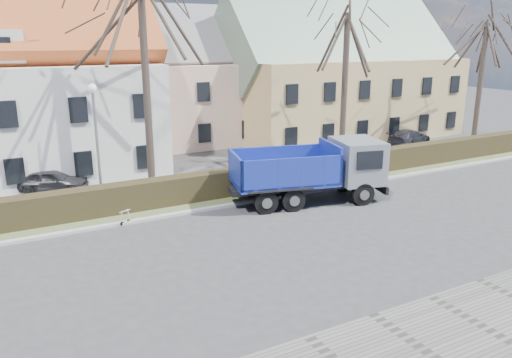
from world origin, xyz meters
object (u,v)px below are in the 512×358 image
parked_car_a (52,180)px  parked_car_b (409,138)px  streetlight (98,148)px  cart_frame (121,218)px  dump_truck (303,172)px

parked_car_a → parked_car_b: size_ratio=0.86×
streetlight → parked_car_b: streetlight is taller
streetlight → parked_car_b: (22.64, 3.71, -2.29)m
cart_frame → parked_car_a: 6.79m
parked_car_a → streetlight: bearing=-131.9°
dump_truck → parked_car_b: 15.72m
streetlight → dump_truck: bearing=-21.8°
cart_frame → parked_car_b: 23.28m
dump_truck → streetlight: 9.46m
streetlight → parked_car_a: (-1.69, 3.96, -2.28)m
cart_frame → parked_car_a: (-1.91, 6.51, 0.26)m
dump_truck → streetlight: bearing=171.7°
dump_truck → streetlight: (-8.69, 3.48, 1.39)m
parked_car_a → parked_car_b: parked_car_a is taller
dump_truck → cart_frame: dump_truck is taller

